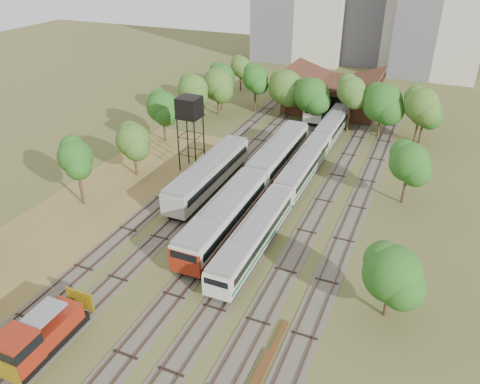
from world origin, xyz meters
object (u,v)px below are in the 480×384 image
at_px(railcar_red_set, 255,182).
at_px(railcar_green_set, 304,167).
at_px(shunter_locomotive, 36,338).
at_px(water_tower, 189,109).

bearing_deg(railcar_red_set, railcar_green_set, 60.71).
relative_size(railcar_red_set, shunter_locomotive, 4.27).
distance_m(railcar_red_set, shunter_locomotive, 29.66).
bearing_deg(railcar_green_set, shunter_locomotive, -105.45).
bearing_deg(railcar_red_set, water_tower, 158.96).
height_order(railcar_green_set, water_tower, water_tower).
relative_size(railcar_green_set, water_tower, 5.17).
xyz_separation_m(railcar_red_set, railcar_green_set, (4.00, 7.13, -0.34)).
relative_size(shunter_locomotive, water_tower, 0.80).
relative_size(railcar_red_set, railcar_green_set, 0.66).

